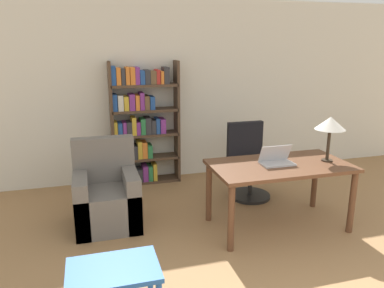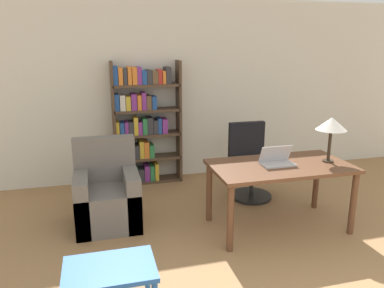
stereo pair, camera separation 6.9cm
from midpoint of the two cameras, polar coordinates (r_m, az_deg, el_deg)
name	(u,v)px [view 1 (the left image)]	position (r m, az deg, el deg)	size (l,w,h in m)	color
wall_back	(193,91)	(5.85, -0.22, 8.15)	(8.00, 0.06, 2.70)	silver
desk	(280,172)	(4.31, 12.76, -4.26)	(1.55, 0.84, 0.76)	brown
laptop	(276,160)	(4.26, 12.28, -2.37)	(0.37, 0.21, 0.21)	#B2B2B7
table_lamp	(330,124)	(4.44, 19.92, 2.84)	(0.34, 0.34, 0.51)	#2D2319
office_chair	(248,165)	(5.20, 8.21, -3.12)	(0.56, 0.56, 1.02)	black
side_table_blue	(114,278)	(2.90, -12.56, -19.35)	(0.65, 0.45, 0.52)	#2356A3
armchair	(107,198)	(4.49, -13.29, -7.97)	(0.72, 0.72, 0.99)	#66605B
bookshelf	(140,126)	(5.57, -8.31, 2.79)	(1.00, 0.28, 1.82)	#4C3828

